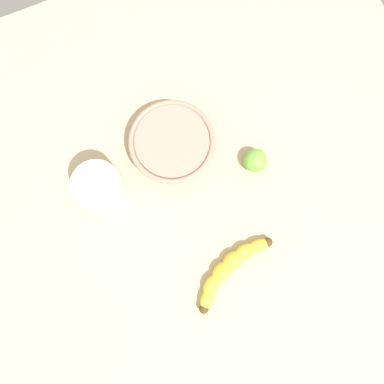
{
  "coord_description": "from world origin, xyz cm",
  "views": [
    {
      "loc": [
        5.14,
        -1.3,
        85.09
      ],
      "look_at": [
        -6.52,
        3.55,
        5.0
      ],
      "focal_mm": 37.21,
      "sensor_mm": 36.0,
      "label": 1
    }
  ],
  "objects_px": {
    "smoothie_glass": "(102,189)",
    "ceramic_bowl": "(172,144)",
    "banana": "(230,269)",
    "lime_fruit": "(255,161)"
  },
  "relations": [
    {
      "from": "banana",
      "to": "smoothie_glass",
      "type": "height_order",
      "value": "smoothie_glass"
    },
    {
      "from": "lime_fruit",
      "to": "smoothie_glass",
      "type": "bearing_deg",
      "value": -100.68
    },
    {
      "from": "smoothie_glass",
      "to": "ceramic_bowl",
      "type": "height_order",
      "value": "smoothie_glass"
    },
    {
      "from": "smoothie_glass",
      "to": "lime_fruit",
      "type": "height_order",
      "value": "smoothie_glass"
    },
    {
      "from": "lime_fruit",
      "to": "banana",
      "type": "bearing_deg",
      "value": -36.81
    },
    {
      "from": "banana",
      "to": "lime_fruit",
      "type": "relative_size",
      "value": 3.85
    },
    {
      "from": "smoothie_glass",
      "to": "ceramic_bowl",
      "type": "bearing_deg",
      "value": 103.35
    },
    {
      "from": "smoothie_glass",
      "to": "lime_fruit",
      "type": "xyz_separation_m",
      "value": [
        0.06,
        0.31,
        -0.03
      ]
    },
    {
      "from": "smoothie_glass",
      "to": "ceramic_bowl",
      "type": "distance_m",
      "value": 0.17
    },
    {
      "from": "smoothie_glass",
      "to": "ceramic_bowl",
      "type": "xyz_separation_m",
      "value": [
        -0.04,
        0.16,
        -0.02
      ]
    }
  ]
}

